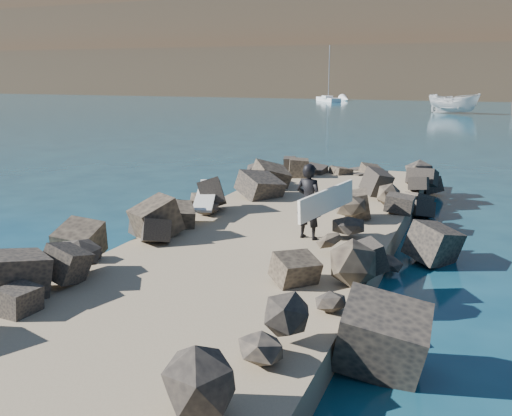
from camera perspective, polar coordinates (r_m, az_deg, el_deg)
The scene contains 9 objects.
ground at distance 14.89m, azimuth 1.42°, elevation -4.80°, with size 800.00×800.00×0.00m, color #0F384C.
jetty at distance 13.03m, azimuth -1.62°, elevation -6.09°, with size 6.00×26.00×0.60m, color #8C7759.
riprap_left at distance 14.70m, azimuth -11.32°, elevation -3.26°, with size 2.60×22.00×1.00m, color black.
riprap_right at distance 12.65m, azimuth 11.53°, elevation -6.02°, with size 2.60×22.00×1.00m, color black.
headland at distance 173.74m, azimuth 24.15°, elevation 15.98°, with size 360.00×140.00×32.00m, color #2D4919.
surfboard_resting at distance 16.76m, azimuth -5.02°, elevation 0.90°, with size 0.55×2.22×0.07m, color white.
boat_imported at distance 71.47m, azimuth 19.15°, elevation 9.86°, with size 2.33×6.19×2.39m, color silver.
surfer_with_board at distance 14.09m, azimuth 5.56°, elevation 0.66°, with size 1.24×2.26×1.90m.
sailboat_e at distance 98.17m, azimuth 7.23°, elevation 10.74°, with size 5.74×7.40×9.29m.
Camera 1 is at (4.84, -13.29, 4.63)m, focal length 40.00 mm.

